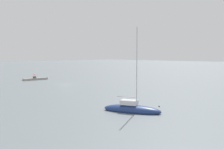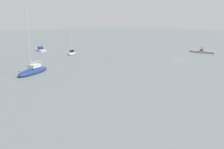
# 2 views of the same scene
# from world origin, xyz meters

# --- Properties ---
(ground_plane) EXTENTS (500.00, 500.00, 0.00)m
(ground_plane) POSITION_xyz_m (0.00, 0.00, 0.00)
(ground_plane) COLOR slate
(seawall_pier) EXTENTS (8.04, 1.87, 0.67)m
(seawall_pier) POSITION_xyz_m (0.00, -17.11, 0.33)
(seawall_pier) COLOR gray
(seawall_pier) RESTS_ON ground_plane
(person_seated_grey_left) EXTENTS (0.42, 0.63, 0.73)m
(person_seated_grey_left) POSITION_xyz_m (0.03, -17.01, 0.92)
(person_seated_grey_left) COLOR #1E2333
(person_seated_grey_left) RESTS_ON seawall_pier
(person_seated_brown_right) EXTENTS (0.42, 0.63, 0.73)m
(person_seated_brown_right) POSITION_xyz_m (0.59, -17.05, 0.92)
(person_seated_brown_right) COLOR #1E2333
(person_seated_brown_right) RESTS_ON seawall_pier
(umbrella_open_red) EXTENTS (1.16, 1.16, 1.26)m
(umbrella_open_red) POSITION_xyz_m (0.32, -17.15, 1.77)
(umbrella_open_red) COLOR black
(umbrella_open_red) RESTS_ON seawall_pier
(sailboat_navy_mid) EXTENTS (5.75, 8.84, 12.60)m
(sailboat_navy_mid) POSITION_xyz_m (12.57, 36.14, 0.43)
(sailboat_navy_mid) COLOR navy
(sailboat_navy_mid) RESTS_ON ground_plane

